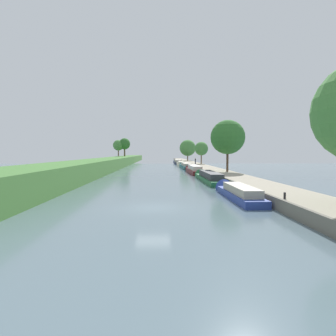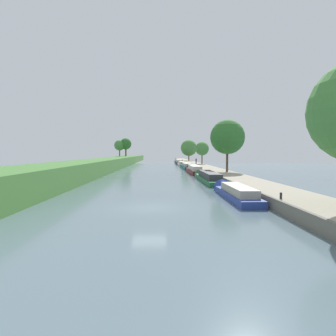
# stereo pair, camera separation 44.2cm
# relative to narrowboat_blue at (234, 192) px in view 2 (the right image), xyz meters

# --- Properties ---
(ground_plane) EXTENTS (160.00, 160.00, 0.00)m
(ground_plane) POSITION_rel_narrowboat_blue_xyz_m (-7.36, -4.12, -0.48)
(ground_plane) COLOR slate
(right_towpath) EXTENTS (4.27, 260.00, 0.83)m
(right_towpath) POSITION_rel_narrowboat_blue_xyz_m (3.56, -4.12, -0.07)
(right_towpath) COLOR #9E937F
(right_towpath) RESTS_ON ground_plane
(stone_quay) EXTENTS (0.25, 260.00, 0.88)m
(stone_quay) POSITION_rel_narrowboat_blue_xyz_m (1.30, -4.12, -0.04)
(stone_quay) COLOR #6B665B
(stone_quay) RESTS_ON ground_plane
(narrowboat_blue) EXTENTS (1.86, 10.19, 1.81)m
(narrowboat_blue) POSITION_rel_narrowboat_blue_xyz_m (0.00, 0.00, 0.00)
(narrowboat_blue) COLOR #283D93
(narrowboat_blue) RESTS_ON ground_plane
(narrowboat_green) EXTENTS (2.00, 14.56, 2.04)m
(narrowboat_green) POSITION_rel_narrowboat_blue_xyz_m (0.01, 14.15, 0.08)
(narrowboat_green) COLOR #1E6033
(narrowboat_green) RESTS_ON ground_plane
(narrowboat_maroon) EXTENTS (2.01, 13.87, 2.12)m
(narrowboat_maroon) POSITION_rel_narrowboat_blue_xyz_m (-0.09, 29.59, 0.15)
(narrowboat_maroon) COLOR maroon
(narrowboat_maroon) RESTS_ON ground_plane
(narrowboat_teal) EXTENTS (2.04, 16.08, 1.99)m
(narrowboat_teal) POSITION_rel_narrowboat_blue_xyz_m (-0.16, 45.61, 0.10)
(narrowboat_teal) COLOR #195B60
(narrowboat_teal) RESTS_ON ground_plane
(narrowboat_cream) EXTENTS (2.03, 10.99, 1.95)m
(narrowboat_cream) POSITION_rel_narrowboat_blue_xyz_m (-0.27, 59.05, 0.05)
(narrowboat_cream) COLOR beige
(narrowboat_cream) RESTS_ON ground_plane
(narrowboat_navy) EXTENTS (2.17, 16.77, 2.14)m
(narrowboat_navy) POSITION_rel_narrowboat_blue_xyz_m (-0.27, 74.49, 0.10)
(narrowboat_navy) COLOR #141E42
(narrowboat_navy) RESTS_ON ground_plane
(tree_rightbank_midnear) EXTENTS (5.68, 5.68, 8.58)m
(tree_rightbank_midnear) POSITION_rel_narrowboat_blue_xyz_m (4.51, 21.39, 6.08)
(tree_rightbank_midnear) COLOR #4C3828
(tree_rightbank_midnear) RESTS_ON right_towpath
(tree_rightbank_midfar) EXTENTS (3.82, 3.82, 6.19)m
(tree_rightbank_midfar) POSITION_rel_narrowboat_blue_xyz_m (5.06, 53.13, 4.61)
(tree_rightbank_midfar) COLOR brown
(tree_rightbank_midfar) RESTS_ON right_towpath
(tree_rightbank_far) EXTENTS (6.35, 6.35, 8.16)m
(tree_rightbank_far) POSITION_rel_narrowboat_blue_xyz_m (4.44, 83.84, 5.32)
(tree_rightbank_far) COLOR brown
(tree_rightbank_far) RESTS_ON right_towpath
(tree_leftbank_downstream) EXTENTS (4.13, 4.13, 6.33)m
(tree_leftbank_downstream) POSITION_rel_narrowboat_blue_xyz_m (-22.73, 83.72, 6.32)
(tree_leftbank_downstream) COLOR brown
(tree_leftbank_downstream) RESTS_ON left_grassy_bank
(tree_leftbank_upstream) EXTENTS (4.42, 4.42, 7.06)m
(tree_leftbank_upstream) POSITION_rel_narrowboat_blue_xyz_m (-20.37, 84.25, 6.89)
(tree_leftbank_upstream) COLOR brown
(tree_leftbank_upstream) RESTS_ON left_grassy_bank
(person_walking) EXTENTS (0.34, 0.34, 1.66)m
(person_walking) POSITION_rel_narrowboat_blue_xyz_m (3.14, 51.18, 1.22)
(person_walking) COLOR #282D42
(person_walking) RESTS_ON right_towpath
(mooring_bollard_near) EXTENTS (0.16, 0.16, 0.45)m
(mooring_bollard_near) POSITION_rel_narrowboat_blue_xyz_m (1.72, -5.53, 0.57)
(mooring_bollard_near) COLOR black
(mooring_bollard_near) RESTS_ON right_towpath
(mooring_bollard_far) EXTENTS (0.16, 0.16, 0.45)m
(mooring_bollard_far) POSITION_rel_narrowboat_blue_xyz_m (1.72, 81.83, 0.57)
(mooring_bollard_far) COLOR black
(mooring_bollard_far) RESTS_ON right_towpath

